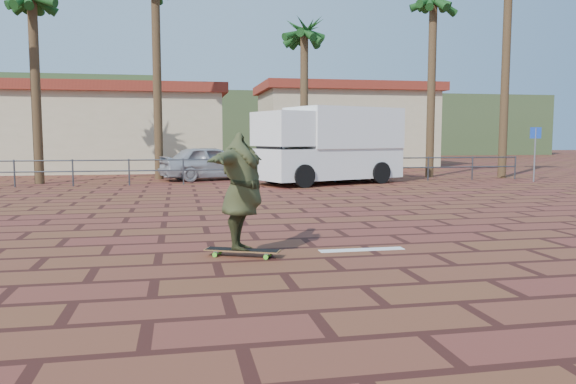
% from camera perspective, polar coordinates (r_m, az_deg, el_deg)
% --- Properties ---
extents(ground, '(120.00, 120.00, 0.00)m').
position_cam_1_polar(ground, '(10.12, 1.55, -4.72)').
color(ground, maroon).
rests_on(ground, ground).
extents(paint_stripe, '(1.40, 0.22, 0.01)m').
position_cam_1_polar(paint_stripe, '(9.16, 7.50, -5.83)').
color(paint_stripe, white).
rests_on(paint_stripe, ground).
extents(guardrail, '(24.06, 0.06, 1.00)m').
position_cam_1_polar(guardrail, '(21.85, -5.33, 2.62)').
color(guardrail, '#47494F').
rests_on(guardrail, ground).
extents(palm_far_left, '(2.40, 2.40, 8.25)m').
position_cam_1_polar(palm_far_left, '(24.34, -24.57, 17.02)').
color(palm_far_left, brown).
rests_on(palm_far_left, ground).
extents(palm_center, '(2.40, 2.40, 7.75)m').
position_cam_1_polar(palm_center, '(26.24, 1.67, 15.60)').
color(palm_center, brown).
rests_on(palm_center, ground).
extents(palm_right, '(2.40, 2.40, 9.05)m').
position_cam_1_polar(palm_right, '(26.84, 14.56, 17.85)').
color(palm_right, brown).
rests_on(palm_right, ground).
extents(building_west, '(12.60, 7.60, 4.50)m').
position_cam_1_polar(building_west, '(31.94, -18.04, 6.18)').
color(building_west, beige).
rests_on(building_west, ground).
extents(building_east, '(10.60, 6.60, 5.00)m').
position_cam_1_polar(building_east, '(35.22, 5.78, 6.77)').
color(building_east, beige).
rests_on(building_east, ground).
extents(hill_front, '(70.00, 18.00, 6.00)m').
position_cam_1_polar(hill_front, '(59.76, -9.03, 6.69)').
color(hill_front, '#384C28').
rests_on(hill_front, ground).
extents(longboard, '(1.16, 0.68, 0.11)m').
position_cam_1_polar(longboard, '(8.59, -4.67, -5.96)').
color(longboard, olive).
rests_on(longboard, ground).
extents(skateboarder, '(1.41, 2.23, 1.77)m').
position_cam_1_polar(skateboarder, '(8.46, -4.72, 0.06)').
color(skateboarder, '#383C20').
rests_on(skateboarder, longboard).
extents(campervan, '(6.16, 4.23, 2.95)m').
position_cam_1_polar(campervan, '(22.01, 4.24, 4.92)').
color(campervan, white).
rests_on(campervan, ground).
extents(car_silver, '(4.57, 2.83, 1.45)m').
position_cam_1_polar(car_silver, '(23.97, -7.82, 2.97)').
color(car_silver, '#ACAEB3').
rests_on(car_silver, ground).
extents(car_white, '(4.52, 3.16, 1.41)m').
position_cam_1_polar(car_white, '(23.53, 3.91, 2.91)').
color(car_white, white).
rests_on(car_white, ground).
extents(street_sign, '(0.45, 0.11, 2.20)m').
position_cam_1_polar(street_sign, '(24.84, 23.82, 4.51)').
color(street_sign, gray).
rests_on(street_sign, ground).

